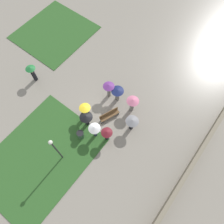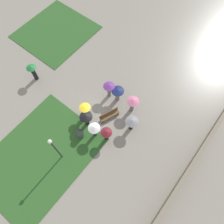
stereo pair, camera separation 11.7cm
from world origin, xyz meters
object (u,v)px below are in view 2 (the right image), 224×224
Objects in this scene: crowd_person_purple at (109,88)px; crowd_person_grey at (132,122)px; crowd_person_navy at (118,93)px; lone_walker_far_path at (33,71)px; park_bench at (109,115)px; crowd_person_white at (94,129)px; crowd_person_pink at (133,103)px; crowd_person_maroon at (106,134)px; crowd_person_yellow at (85,110)px; trash_bin at (80,134)px; crowd_person_black at (86,117)px; lamp_post at (55,147)px.

crowd_person_purple is 1.08× the size of crowd_person_grey.
lone_walker_far_path is at bearing -111.93° from crowd_person_navy.
crowd_person_white reaches higher than park_bench.
crowd_person_pink is 4.20m from crowd_person_white.
crowd_person_navy is at bearing -98.76° from crowd_person_pink.
crowd_person_maroon is at bearing -54.61° from lone_walker_far_path.
crowd_person_yellow is 1.06× the size of crowd_person_maroon.
crowd_person_pink is at bearing -25.80° from crowd_person_maroon.
crowd_person_yellow is at bearing 146.64° from park_bench.
crowd_person_yellow is at bearing -64.11° from crowd_person_navy.
trash_bin is 4.64m from crowd_person_grey.
crowd_person_black reaches higher than crowd_person_maroon.
lamp_post is at bearing -45.84° from crowd_person_navy.
crowd_person_pink reaches higher than crowd_person_maroon.
crowd_person_white reaches higher than crowd_person_grey.
lamp_post is 2.50× the size of crowd_person_grey.
lone_walker_far_path reaches higher than crowd_person_black.
park_bench is at bearing -27.93° from crowd_person_navy.
crowd_person_navy is 0.91× the size of crowd_person_white.
crowd_person_maroon is at bearing -56.69° from trash_bin.
crowd_person_black is 1.33m from crowd_person_white.
crowd_person_yellow is 1.07× the size of crowd_person_grey.
crowd_person_yellow is at bearing -37.00° from crowd_person_purple.
crowd_person_maroon is (-1.80, -1.17, 0.80)m from park_bench.
crowd_person_white is (-4.07, 1.04, 0.06)m from crowd_person_pink.
crowd_person_navy is (7.45, -0.24, -1.57)m from lamp_post.
crowd_person_white is at bearing -9.89° from crowd_person_purple.
trash_bin is at bearing -18.82° from crowd_person_black.
trash_bin is 7.99m from lone_walker_far_path.
lamp_post is 4.45m from crowd_person_maroon.
crowd_person_black is 1.03× the size of crowd_person_grey.
crowd_person_purple reaches higher than crowd_person_yellow.
trash_bin is at bearing -64.70° from lone_walker_far_path.
crowd_person_navy is 0.87× the size of lone_walker_far_path.
crowd_person_black is 3.98m from crowd_person_grey.
crowd_person_navy is at bearing 81.48° from crowd_person_white.
crowd_person_grey is at bearing -27.62° from lamp_post.
crowd_person_yellow is 4.27m from crowd_person_grey.
crowd_person_black is 0.90× the size of lone_walker_far_path.
crowd_person_grey reaches higher than park_bench.
lamp_post is 2.42× the size of crowd_person_black.
crowd_person_grey is 3.28m from crowd_person_white.
lamp_post is 2.47× the size of crowd_person_maroon.
crowd_person_navy is at bearing -78.28° from crowd_person_grey.
crowd_person_maroon is at bearing 4.18° from crowd_person_purple.
crowd_person_black is 3.60m from crowd_person_purple.
lone_walker_far_path reaches higher than trash_bin.
crowd_person_black is (-1.77, 1.13, 0.92)m from park_bench.
lamp_post is 3.98m from crowd_person_black.
crowd_person_purple is 7.69m from lone_walker_far_path.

